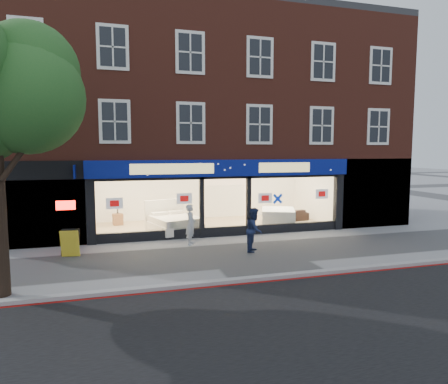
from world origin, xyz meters
name	(u,v)px	position (x,y,z in m)	size (l,w,h in m)	color
ground	(249,253)	(0.00, 0.00, 0.00)	(120.00, 120.00, 0.00)	gray
road	(411,370)	(0.00, -8.00, 0.00)	(60.00, 10.00, 0.01)	black
kerb_line	(286,280)	(0.00, -3.10, 0.01)	(60.00, 0.10, 0.01)	#8C0A07
kerb_stone	(284,276)	(0.00, -2.90, 0.06)	(60.00, 0.25, 0.12)	gray
showroom_floor	(213,226)	(0.00, 5.25, 0.05)	(11.00, 4.50, 0.10)	tan
building	(204,92)	(-0.02, 6.93, 6.67)	(19.00, 8.26, 10.30)	maroon
display_bed	(174,223)	(-2.04, 4.33, 0.46)	(2.47, 2.74, 1.31)	white
bedside_table	(118,219)	(-4.42, 6.49, 0.38)	(0.45, 0.45, 0.55)	brown
mattress_stack	(278,217)	(3.05, 4.38, 0.48)	(2.15, 2.37, 0.76)	silver
sofa	(289,215)	(4.07, 5.25, 0.38)	(1.93, 0.76, 0.56)	black
a_board	(70,243)	(-6.15, 1.33, 0.48)	(0.63, 0.40, 0.96)	gold
pedestrian_grey	(191,224)	(-1.75, 1.93, 0.80)	(0.58, 0.38, 1.59)	#B8BCC1
pedestrian_blue	(254,230)	(0.26, 0.22, 0.81)	(0.78, 0.61, 1.61)	#182243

